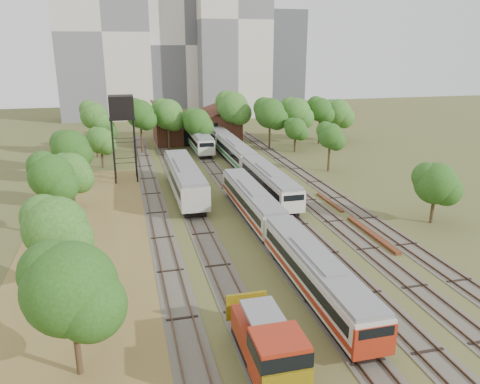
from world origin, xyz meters
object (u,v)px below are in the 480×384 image
object	(u,v)px
shunter_locomotive	(269,348)
water_tower	(121,109)
railcar_red_set	(278,231)
railcar_green_set	(235,152)

from	to	relation	value
shunter_locomotive	water_tower	distance (m)	44.50
water_tower	railcar_red_set	bearing A→B (deg)	-64.44
railcar_red_set	water_tower	size ratio (longest dim) A/B	2.99
railcar_green_set	shunter_locomotive	world-z (taller)	shunter_locomotive
railcar_red_set	railcar_green_set	bearing A→B (deg)	83.01
railcar_green_set	water_tower	xyz separation A→B (m)	(-16.92, -5.61, 7.95)
shunter_locomotive	water_tower	size ratio (longest dim) A/B	0.70
railcar_green_set	shunter_locomotive	size ratio (longest dim) A/B	6.43
railcar_red_set	shunter_locomotive	distance (m)	17.27
railcar_red_set	water_tower	distance (m)	31.00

